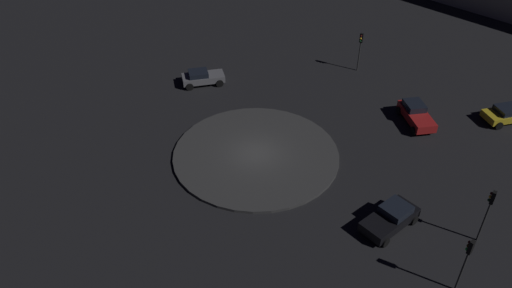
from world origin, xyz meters
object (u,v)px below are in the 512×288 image
car_red (416,114)px  car_black (391,218)px  car_grey (202,77)px  traffic_light_northeast (467,256)px  car_yellow (509,113)px  traffic_light_northwest (360,45)px  traffic_light_northeast_near (489,206)px

car_red → car_black: bearing=-31.0°
car_grey → traffic_light_northeast: 28.85m
car_black → traffic_light_northeast: (5.39, 1.87, 2.14)m
car_yellow → car_black: size_ratio=0.99×
car_yellow → car_red: car_red is taller
car_red → car_grey: bearing=-118.5°
car_red → car_black: car_red is taller
traffic_light_northwest → car_red: bearing=57.0°
car_yellow → traffic_light_northeast_near: bearing=-133.3°
car_yellow → traffic_light_northeast_near: (12.15, -9.45, 2.21)m
car_yellow → traffic_light_northeast: size_ratio=1.10×
car_red → traffic_light_northeast: 17.34m
traffic_light_northwest → car_black: bearing=32.8°
car_black → traffic_light_northeast_near: bearing=127.2°
car_yellow → traffic_light_northwest: 14.58m
car_grey → traffic_light_northeast_near: traffic_light_northeast_near is taller
car_grey → traffic_light_northwest: bearing=-3.2°
traffic_light_northeast → car_black: bearing=-14.1°
traffic_light_northeast → traffic_light_northwest: bearing=-39.5°
car_black → car_grey: 23.12m
car_black → car_grey: size_ratio=1.11×
car_black → car_yellow: bearing=-175.8°
car_black → car_grey: car_black is taller
car_red → car_grey: 19.69m
car_red → traffic_light_northeast_near: bearing=-7.0°
traffic_light_northeast_near → traffic_light_northwest: (-22.76, -0.33, -0.13)m
traffic_light_northeast_near → traffic_light_northwest: 22.76m
traffic_light_northeast_near → car_red: bearing=-55.7°
car_red → traffic_light_northwest: 9.94m
car_black → car_red: bearing=-151.4°
car_black → car_grey: bearing=-93.1°
traffic_light_northeast → traffic_light_northeast_near: (-3.32, 3.19, 0.04)m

